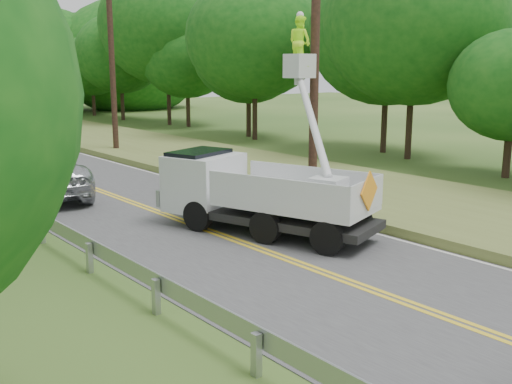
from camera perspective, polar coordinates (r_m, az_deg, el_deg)
ground at (r=11.75m, az=19.35°, el=-11.95°), size 140.00×140.00×0.00m
road at (r=22.02m, az=-13.33°, el=-0.44°), size 7.20×96.00×0.03m
utility_poles at (r=26.62m, az=-6.93°, el=13.29°), size 1.60×43.30×10.00m
tall_grass_verge at (r=25.82m, az=0.91°, el=2.01°), size 7.00×96.00×0.30m
treeline_right at (r=38.90m, az=0.22°, el=14.55°), size 10.56×54.66×12.44m
bucket_truck at (r=17.25m, az=-0.80°, el=1.39°), size 5.43×6.53×6.20m
suv_silver at (r=22.72m, az=-20.37°, el=1.79°), size 4.03×6.74×1.76m
yard_sign at (r=20.76m, az=7.68°, el=0.55°), size 0.53×0.04×0.76m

